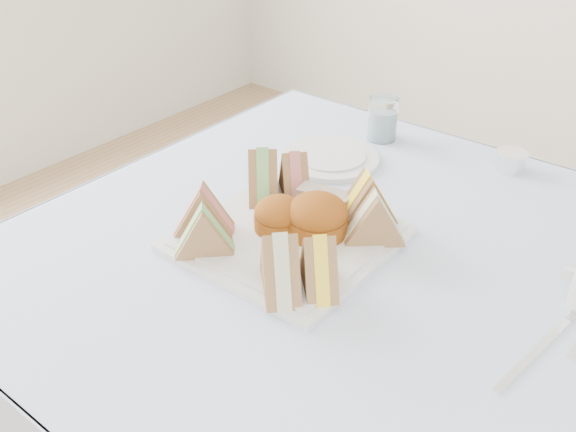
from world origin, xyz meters
The scene contains 18 objects.
table centered at (0.00, 0.00, 0.37)m, with size 0.90×0.90×0.74m, color brown.
tablecloth centered at (0.00, 0.00, 0.74)m, with size 1.02×1.02×0.01m, color silver.
serving_plate centered at (-0.09, -0.04, 0.75)m, with size 0.31×0.31×0.01m, color silver.
sandwich_fl_a centered at (-0.20, -0.12, 0.80)m, with size 0.10×0.05×0.09m, color #A36D49, non-canonical shape.
sandwich_fl_b centered at (-0.16, -0.16, 0.80)m, with size 0.09×0.04×0.08m, color #A36D49, non-canonical shape.
sandwich_fr_a centered at (0.03, -0.11, 0.80)m, with size 0.10×0.05×0.09m, color #A36D49, non-canonical shape.
sandwich_fr_b centered at (-0.01, -0.15, 0.81)m, with size 0.11×0.05×0.09m, color #A36D49, non-canonical shape.
sandwich_bl_a centered at (-0.20, 0.03, 0.81)m, with size 0.11×0.05×0.10m, color #A36D49, non-canonical shape.
sandwich_bl_b centered at (-0.16, 0.07, 0.80)m, with size 0.10×0.04×0.09m, color #A36D49, non-canonical shape.
sandwich_br_a centered at (0.03, 0.04, 0.80)m, with size 0.10×0.05×0.09m, color #A36D49, non-canonical shape.
sandwich_br_b centered at (-0.01, 0.07, 0.80)m, with size 0.11×0.05×0.09m, color #A36D49, non-canonical shape.
scone_left centered at (-0.11, -0.04, 0.79)m, with size 0.08×0.08×0.06m, color #A54414.
scone_right centered at (-0.05, -0.01, 0.79)m, with size 0.10×0.10×0.07m, color #A54414.
pastry_slice centered at (-0.08, 0.05, 0.78)m, with size 0.09×0.04×0.04m, color tan.
side_plate centered at (-0.20, 0.24, 0.75)m, with size 0.20×0.20×0.01m, color silver.
water_glass centered at (-0.18, 0.40, 0.79)m, with size 0.06×0.06×0.09m, color white.
tea_strainer centered at (0.10, 0.43, 0.76)m, with size 0.06×0.06×0.03m, color white.
fork centered at (0.32, -0.05, 0.75)m, with size 0.01×0.19×0.00m, color white.
Camera 1 is at (0.46, -0.72, 1.33)m, focal length 40.00 mm.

